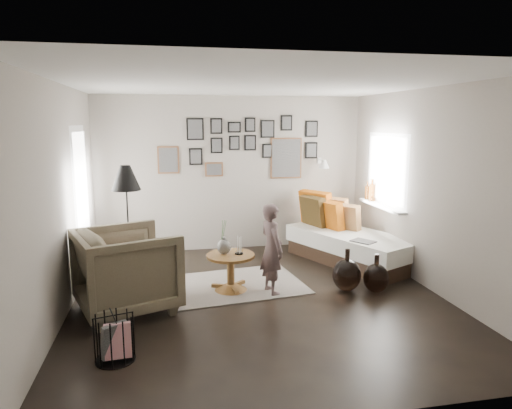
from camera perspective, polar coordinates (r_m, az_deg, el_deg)
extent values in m
plane|color=black|center=(5.78, 0.48, -11.68)|extent=(4.80, 4.80, 0.00)
plane|color=gray|center=(7.78, -3.07, 3.87)|extent=(4.50, 0.00, 4.50)
plane|color=gray|center=(3.17, 9.31, -5.60)|extent=(4.50, 0.00, 4.50)
plane|color=gray|center=(5.45, -23.34, 0.33)|extent=(0.00, 4.80, 4.80)
plane|color=gray|center=(6.28, 21.05, 1.69)|extent=(0.00, 4.80, 4.80)
plane|color=white|center=(5.38, 0.52, 14.93)|extent=(4.80, 4.80, 0.00)
plane|color=white|center=(6.65, -20.94, -0.05)|extent=(0.00, 2.14, 2.14)
plane|color=white|center=(6.65, -20.94, -0.05)|extent=(0.00, 1.88, 1.88)
plane|color=white|center=(6.65, -20.94, -0.05)|extent=(0.00, 1.93, 1.93)
plane|color=white|center=(7.29, 16.03, 4.25)|extent=(0.00, 1.30, 1.30)
plane|color=white|center=(7.29, 16.03, 4.25)|extent=(0.00, 1.14, 1.14)
cube|color=white|center=(7.34, 15.40, -0.17)|extent=(0.15, 1.32, 0.04)
cylinder|color=#8C4C14|center=(7.63, 14.29, 1.48)|extent=(0.10, 0.10, 0.28)
cylinder|color=#8C4C14|center=(7.78, 13.75, 1.45)|extent=(0.08, 0.08, 0.22)
cube|color=brown|center=(7.66, -10.90, 5.49)|extent=(0.35, 0.03, 0.45)
cube|color=black|center=(7.65, -10.90, 5.48)|extent=(0.30, 0.01, 0.40)
cube|color=black|center=(7.66, -7.62, 9.32)|extent=(0.28, 0.03, 0.36)
cube|color=black|center=(7.64, -7.61, 9.32)|extent=(0.23, 0.01, 0.31)
cube|color=black|center=(7.68, -7.54, 5.97)|extent=(0.22, 0.03, 0.28)
cube|color=black|center=(7.66, -7.53, 5.96)|extent=(0.17, 0.01, 0.23)
cube|color=black|center=(7.69, -4.99, 9.75)|extent=(0.20, 0.03, 0.26)
cube|color=black|center=(7.67, -4.97, 9.75)|extent=(0.15, 0.01, 0.21)
cube|color=black|center=(7.70, -4.95, 7.37)|extent=(0.20, 0.03, 0.26)
cube|color=black|center=(7.68, -4.93, 7.36)|extent=(0.15, 0.01, 0.21)
cube|color=black|center=(7.72, -2.74, 9.63)|extent=(0.22, 0.03, 0.18)
cube|color=black|center=(7.71, -2.72, 9.63)|extent=(0.17, 0.01, 0.13)
cube|color=black|center=(7.73, -2.72, 7.70)|extent=(0.18, 0.03, 0.24)
cube|color=black|center=(7.71, -2.70, 7.70)|extent=(0.13, 0.01, 0.19)
cube|color=black|center=(7.77, -0.74, 9.94)|extent=(0.18, 0.03, 0.24)
cube|color=black|center=(7.75, -0.72, 9.94)|extent=(0.13, 0.01, 0.19)
cube|color=black|center=(7.78, -0.74, 7.73)|extent=(0.20, 0.03, 0.26)
cube|color=black|center=(7.76, -0.71, 7.72)|extent=(0.15, 0.01, 0.21)
cube|color=black|center=(7.83, 1.45, 9.43)|extent=(0.24, 0.03, 0.30)
cube|color=black|center=(7.81, 1.48, 9.43)|extent=(0.19, 0.01, 0.25)
cube|color=black|center=(7.84, 1.44, 6.72)|extent=(0.18, 0.03, 0.24)
cube|color=black|center=(7.83, 1.47, 6.72)|extent=(0.13, 0.01, 0.19)
cube|color=brown|center=(7.93, 3.77, 5.80)|extent=(0.55, 0.03, 0.70)
cube|color=black|center=(7.91, 3.81, 5.79)|extent=(0.50, 0.01, 0.65)
cube|color=black|center=(7.91, 3.82, 10.14)|extent=(0.20, 0.03, 0.26)
cube|color=black|center=(7.89, 3.86, 10.14)|extent=(0.15, 0.01, 0.21)
cube|color=black|center=(8.03, 6.96, 9.38)|extent=(0.22, 0.03, 0.28)
cube|color=black|center=(8.02, 7.00, 9.37)|extent=(0.17, 0.01, 0.23)
cube|color=black|center=(8.05, 6.90, 6.74)|extent=(0.22, 0.03, 0.28)
cube|color=black|center=(8.03, 6.94, 6.73)|extent=(0.17, 0.01, 0.23)
cube|color=brown|center=(7.72, -5.27, 4.39)|extent=(0.30, 0.03, 0.24)
cube|color=black|center=(7.70, -5.26, 4.38)|extent=(0.25, 0.01, 0.19)
cube|color=white|center=(8.09, 7.92, 5.46)|extent=(0.06, 0.04, 0.10)
cylinder|color=white|center=(7.98, 8.21, 5.53)|extent=(0.02, 0.24, 0.02)
cone|color=white|center=(7.86, 8.51, 5.02)|extent=(0.18, 0.18, 0.14)
cube|color=beige|center=(6.23, -2.84, -9.99)|extent=(1.98, 1.50, 0.01)
cone|color=brown|center=(6.04, -3.16, -10.29)|extent=(0.46, 0.46, 0.09)
cylinder|color=brown|center=(5.97, -3.18, -8.47)|extent=(0.10, 0.10, 0.36)
cylinder|color=brown|center=(5.90, -3.20, -6.41)|extent=(0.62, 0.62, 0.04)
ellipsoid|color=black|center=(5.88, -4.02, -5.31)|extent=(0.18, 0.18, 0.20)
cylinder|color=black|center=(5.85, -4.03, -4.23)|extent=(0.05, 0.05, 0.04)
cylinder|color=black|center=(5.91, -2.14, -6.11)|extent=(0.11, 0.11, 0.02)
cube|color=black|center=(7.31, 11.73, -6.21)|extent=(1.61, 2.17, 0.23)
cube|color=white|center=(7.25, 11.79, -4.44)|extent=(1.69, 2.25, 0.25)
cube|color=#B24C0A|center=(7.92, 9.73, -0.24)|extent=(0.53, 0.63, 0.59)
cube|color=#3A2912|center=(7.78, 8.98, -0.65)|extent=(0.39, 0.57, 0.52)
cube|color=brown|center=(7.73, 11.32, -0.87)|extent=(0.51, 0.53, 0.50)
cube|color=#B24C0A|center=(7.52, 10.26, -1.23)|extent=(0.38, 0.53, 0.48)
cube|color=brown|center=(7.41, 12.00, -1.62)|extent=(0.44, 0.49, 0.44)
cube|color=black|center=(6.71, 13.26, -4.50)|extent=(0.37, 0.39, 0.02)
imported|color=brown|center=(5.50, -15.82, -7.88)|extent=(1.36, 1.34, 0.97)
cube|color=silver|center=(5.55, -15.47, -7.76)|extent=(0.56, 0.57, 0.20)
cylinder|color=black|center=(6.46, -15.34, -9.55)|extent=(0.25, 0.25, 0.03)
cylinder|color=black|center=(6.26, -15.64, -3.47)|extent=(0.02, 0.02, 1.43)
cone|color=black|center=(6.13, -15.97, 3.22)|extent=(0.38, 0.38, 0.32)
cube|color=black|center=(4.54, -17.28, -15.88)|extent=(0.25, 0.22, 0.33)
cube|color=silver|center=(4.51, -16.88, -16.00)|extent=(0.25, 0.11, 0.33)
ellipsoid|color=black|center=(6.08, 11.27, -8.63)|extent=(0.37, 0.37, 0.43)
cylinder|color=black|center=(6.00, 11.37, -6.11)|extent=(0.06, 0.06, 0.13)
ellipsoid|color=black|center=(6.13, 14.76, -8.88)|extent=(0.33, 0.33, 0.38)
cylinder|color=black|center=(6.05, 14.87, -6.62)|extent=(0.06, 0.06, 0.13)
imported|color=brown|center=(5.79, 1.97, -5.56)|extent=(0.38, 0.48, 1.17)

